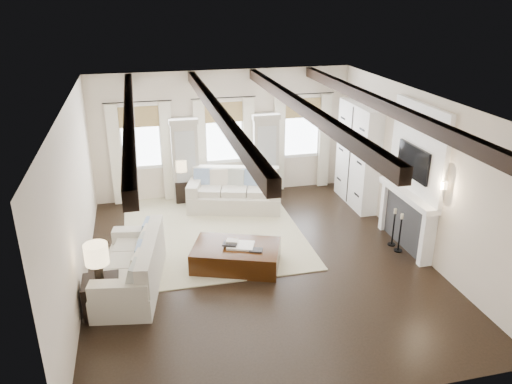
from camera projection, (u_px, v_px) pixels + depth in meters
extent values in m
plane|color=black|center=(259.00, 263.00, 9.81)|extent=(7.50, 7.50, 0.00)
cube|color=beige|center=(224.00, 134.00, 12.58)|extent=(6.50, 0.04, 3.20)
cube|color=beige|center=(335.00, 302.00, 5.83)|extent=(6.50, 0.04, 3.20)
cube|color=beige|center=(74.00, 204.00, 8.50)|extent=(0.04, 7.50, 3.20)
cube|color=beige|center=(418.00, 173.00, 9.91)|extent=(0.04, 7.50, 3.20)
cube|color=white|center=(259.00, 101.00, 8.60)|extent=(6.50, 7.50, 0.04)
cube|color=black|center=(129.00, 115.00, 8.17)|extent=(0.16, 7.40, 0.22)
cube|color=black|center=(216.00, 110.00, 8.48)|extent=(0.16, 7.40, 0.22)
cube|color=black|center=(300.00, 106.00, 8.81)|extent=(0.16, 7.40, 0.22)
cube|color=black|center=(376.00, 102.00, 9.12)|extent=(0.16, 7.40, 0.22)
cube|color=white|center=(141.00, 138.00, 12.09)|extent=(0.90, 0.03, 1.45)
cube|color=#A3864F|center=(139.00, 117.00, 11.84)|extent=(0.94, 0.04, 0.50)
cube|color=white|center=(116.00, 156.00, 12.01)|extent=(0.28, 0.08, 2.50)
cube|color=white|center=(168.00, 152.00, 12.28)|extent=(0.28, 0.08, 2.50)
cylinder|color=black|center=(137.00, 102.00, 11.65)|extent=(1.60, 0.02, 0.02)
cube|color=white|center=(224.00, 133.00, 12.53)|extent=(0.90, 0.03, 1.45)
cube|color=#A3864F|center=(224.00, 112.00, 12.28)|extent=(0.94, 0.04, 0.50)
cube|color=white|center=(200.00, 150.00, 12.45)|extent=(0.28, 0.08, 2.50)
cube|color=white|center=(249.00, 146.00, 12.72)|extent=(0.28, 0.08, 2.50)
cylinder|color=black|center=(224.00, 98.00, 12.10)|extent=(1.60, 0.02, 0.02)
cube|color=white|center=(301.00, 128.00, 12.98)|extent=(0.90, 0.03, 1.45)
cube|color=#A3864F|center=(303.00, 108.00, 12.72)|extent=(0.94, 0.04, 0.50)
cube|color=white|center=(279.00, 144.00, 12.90)|extent=(0.28, 0.08, 2.50)
cube|color=white|center=(324.00, 141.00, 13.16)|extent=(0.28, 0.08, 2.50)
cylinder|color=black|center=(304.00, 94.00, 12.54)|extent=(1.60, 0.02, 0.02)
cube|color=#B5AFA2|center=(185.00, 162.00, 12.39)|extent=(0.64, 0.38, 2.00)
cube|color=#B2B7BA|center=(186.00, 159.00, 12.15)|extent=(0.48, 0.02, 1.40)
cube|color=#B5AFA2|center=(183.00, 121.00, 11.99)|extent=(0.70, 0.42, 0.12)
cube|color=#B5AFA2|center=(265.00, 156.00, 12.83)|extent=(0.64, 0.38, 2.00)
cube|color=#B2B7BA|center=(267.00, 153.00, 12.59)|extent=(0.48, 0.02, 1.40)
cube|color=#B5AFA2|center=(265.00, 116.00, 12.43)|extent=(0.70, 0.42, 0.12)
cube|color=#28292B|center=(407.00, 221.00, 10.28)|extent=(0.18, 1.50, 1.10)
cube|color=black|center=(405.00, 228.00, 10.33)|extent=(0.10, 0.90, 0.70)
cube|color=white|center=(427.00, 240.00, 9.54)|extent=(0.26, 0.14, 1.10)
cube|color=white|center=(387.00, 206.00, 11.01)|extent=(0.26, 0.14, 1.10)
cube|color=white|center=(408.00, 194.00, 10.04)|extent=(0.32, 1.90, 0.12)
cube|color=white|center=(418.00, 149.00, 9.71)|extent=(0.10, 1.90, 1.80)
cube|color=black|center=(414.00, 162.00, 9.79)|extent=(0.07, 1.10, 0.64)
cylinder|color=#FFD899|center=(445.00, 185.00, 8.88)|extent=(0.10, 0.10, 0.14)
cube|color=silver|center=(358.00, 155.00, 12.11)|extent=(0.40, 1.70, 2.50)
cube|color=black|center=(350.00, 156.00, 12.07)|extent=(0.01, 0.02, 2.40)
cube|color=#BEB794|center=(212.00, 230.00, 11.10)|extent=(3.80, 4.39, 0.02)
cube|color=beige|center=(235.00, 200.00, 12.16)|extent=(2.42, 1.58, 0.42)
cube|color=beige|center=(236.00, 177.00, 12.34)|extent=(2.10, 0.81, 0.53)
cube|color=beige|center=(195.00, 187.00, 12.07)|extent=(0.53, 0.99, 0.28)
cube|color=beige|center=(275.00, 188.00, 11.99)|extent=(0.53, 0.99, 0.28)
cube|color=beige|center=(209.00, 190.00, 12.03)|extent=(0.75, 0.78, 0.15)
cube|color=beige|center=(234.00, 190.00, 12.00)|extent=(0.75, 0.78, 0.15)
cube|color=beige|center=(260.00, 191.00, 11.98)|extent=(0.75, 0.78, 0.15)
cube|color=#718FBC|center=(203.00, 178.00, 12.19)|extent=(0.49, 0.35, 0.46)
cube|color=silver|center=(219.00, 178.00, 12.18)|extent=(0.49, 0.35, 0.46)
cube|color=beige|center=(235.00, 178.00, 12.16)|extent=(0.49, 0.35, 0.46)
cube|color=#718FBC|center=(251.00, 178.00, 12.14)|extent=(0.49, 0.35, 0.46)
cube|color=silver|center=(268.00, 179.00, 12.13)|extent=(0.49, 0.35, 0.46)
cube|color=beige|center=(131.00, 277.00, 8.94)|extent=(1.36, 2.35, 0.42)
cube|color=beige|center=(151.00, 253.00, 8.78)|extent=(0.59, 2.11, 0.53)
cube|color=beige|center=(138.00, 235.00, 9.70)|extent=(0.98, 0.43, 0.27)
cube|color=beige|center=(119.00, 291.00, 7.91)|extent=(0.98, 0.43, 0.27)
cube|color=beige|center=(132.00, 247.00, 9.39)|extent=(0.72, 0.69, 0.15)
cube|color=beige|center=(127.00, 263.00, 8.83)|extent=(0.72, 0.69, 0.15)
cube|color=beige|center=(120.00, 282.00, 8.26)|extent=(0.72, 0.69, 0.15)
cube|color=#718FBC|center=(146.00, 232.00, 9.49)|extent=(0.30, 0.47, 0.46)
cube|color=silver|center=(144.00, 239.00, 9.20)|extent=(0.30, 0.47, 0.46)
cube|color=beige|center=(141.00, 247.00, 8.90)|extent=(0.30, 0.47, 0.46)
cube|color=#718FBC|center=(139.00, 256.00, 8.61)|extent=(0.30, 0.47, 0.46)
cube|color=silver|center=(136.00, 266.00, 8.32)|extent=(0.30, 0.47, 0.46)
cube|color=beige|center=(133.00, 276.00, 8.03)|extent=(0.30, 0.47, 0.46)
cube|color=black|center=(236.00, 256.00, 9.62)|extent=(1.90, 1.54, 0.43)
cube|color=white|center=(241.00, 245.00, 9.53)|extent=(0.60, 0.53, 0.04)
cube|color=#262628|center=(230.00, 244.00, 9.51)|extent=(0.31, 0.28, 0.04)
cube|color=beige|center=(232.00, 241.00, 9.54)|extent=(0.27, 0.24, 0.03)
cube|color=#262628|center=(256.00, 250.00, 9.37)|extent=(0.29, 0.25, 0.03)
cube|color=black|center=(102.00, 296.00, 8.25)|extent=(0.59, 0.59, 0.59)
cylinder|color=black|center=(99.00, 272.00, 8.08)|extent=(0.15, 0.15, 0.32)
cylinder|color=#F9D89E|center=(96.00, 254.00, 7.95)|extent=(0.38, 0.38, 0.34)
cube|color=black|center=(183.00, 191.00, 12.55)|extent=(0.37, 0.37, 0.55)
cylinder|color=black|center=(182.00, 176.00, 12.39)|extent=(0.13, 0.13, 0.28)
cylinder|color=#F9D89E|center=(181.00, 165.00, 12.28)|extent=(0.33, 0.33, 0.29)
cylinder|color=black|center=(398.00, 250.00, 10.25)|extent=(0.17, 0.17, 0.02)
cylinder|color=black|center=(400.00, 235.00, 10.12)|extent=(0.03, 0.03, 0.74)
cylinder|color=beige|center=(402.00, 216.00, 9.96)|extent=(0.06, 0.06, 0.11)
cylinder|color=black|center=(392.00, 244.00, 10.50)|extent=(0.17, 0.17, 0.02)
cylinder|color=black|center=(393.00, 229.00, 10.36)|extent=(0.03, 0.03, 0.74)
cylinder|color=beige|center=(395.00, 211.00, 10.21)|extent=(0.06, 0.06, 0.11)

